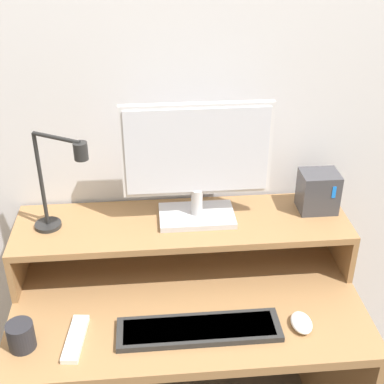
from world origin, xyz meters
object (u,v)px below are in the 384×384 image
at_px(remote_control, 76,339).
at_px(keyboard, 199,329).
at_px(mouse, 301,323).
at_px(desk_lamp, 58,183).
at_px(mug, 21,336).
at_px(monitor, 197,161).
at_px(router_dock, 318,191).

bearing_deg(remote_control, keyboard, 0.32).
bearing_deg(mouse, desk_lamp, 156.66).
distance_m(desk_lamp, mug, 0.43).
xyz_separation_m(monitor, router_dock, (0.39, 0.02, -0.14)).
relative_size(monitor, remote_control, 2.58).
xyz_separation_m(keyboard, remote_control, (-0.34, -0.00, -0.00)).
distance_m(monitor, desk_lamp, 0.41).
bearing_deg(keyboard, desk_lamp, 143.19).
relative_size(monitor, desk_lamp, 1.40).
bearing_deg(monitor, router_dock, 2.52).
height_order(desk_lamp, router_dock, desk_lamp).
bearing_deg(mouse, monitor, 128.87).
distance_m(router_dock, mug, 0.99).
relative_size(desk_lamp, keyboard, 0.70).
height_order(desk_lamp, keyboard, desk_lamp).
distance_m(keyboard, remote_control, 0.34).
bearing_deg(desk_lamp, mug, -108.35).
bearing_deg(router_dock, desk_lamp, -175.96).
distance_m(mouse, mug, 0.78).
height_order(monitor, mug, monitor).
relative_size(monitor, keyboard, 0.98).
relative_size(keyboard, remote_control, 2.64).
distance_m(router_dock, keyboard, 0.59).
relative_size(monitor, router_dock, 3.39).
bearing_deg(mug, mouse, 0.47).
distance_m(router_dock, mouse, 0.43).
height_order(monitor, keyboard, monitor).
xyz_separation_m(router_dock, keyboard, (-0.42, -0.34, -0.23)).
height_order(monitor, remote_control, monitor).
bearing_deg(remote_control, mouse, -0.20).
height_order(router_dock, mug, router_dock).
bearing_deg(keyboard, monitor, 85.64).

